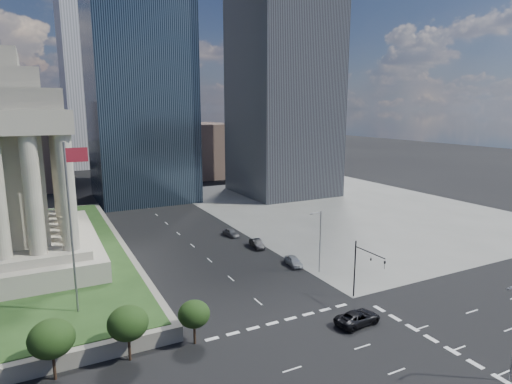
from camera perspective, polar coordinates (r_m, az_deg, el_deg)
ground at (r=132.25m, az=-15.91°, el=-0.50°), size 500.00×500.00×0.00m
sidewalk_ne at (r=115.25m, az=11.49°, el=-1.95°), size 68.00×90.00×0.03m
flagpole at (r=52.95m, az=-23.35°, el=-3.35°), size 2.52×0.24×20.00m
midrise_glass at (r=125.38m, az=-15.26°, el=12.72°), size 26.00×26.00×60.00m
highrise_ne at (r=133.00m, az=3.70°, el=21.63°), size 26.00×28.00×100.00m
building_filler_ne at (r=168.02m, az=-7.38°, el=5.65°), size 20.00×30.00×20.00m
building_filler_nw at (r=157.92m, az=-29.18°, el=5.47°), size 24.00×30.00×28.00m
traffic_signal_ne at (r=58.99m, az=14.22°, el=-9.34°), size 0.30×5.74×8.00m
street_lamp_north at (r=67.69m, az=8.43°, el=-6.09°), size 2.13×0.22×10.00m
pickup_truck at (r=54.80m, az=13.43°, el=-15.98°), size 6.16×3.25×1.65m
parked_sedan_near at (r=71.60m, az=5.06°, el=-9.17°), size 2.55×4.79×1.55m
parked_sedan_mid at (r=80.12m, az=0.11°, el=-6.91°), size 2.23×4.86×1.55m
parked_sedan_far at (r=87.35m, az=-3.35°, el=-5.41°), size 4.66×2.22×1.54m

